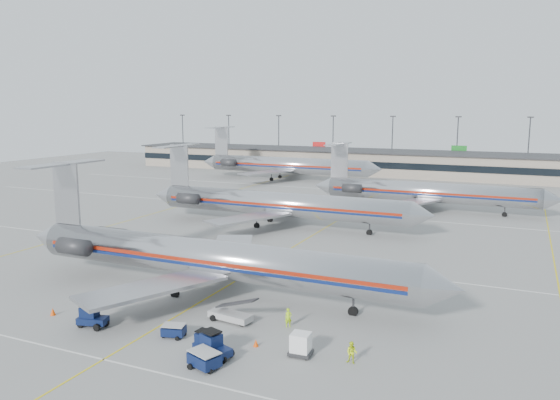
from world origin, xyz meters
The scene contains 19 objects.
ground centered at (0.00, 0.00, 0.00)m, with size 260.00×260.00×0.00m, color gray.
apron_markings centered at (0.00, 10.00, 0.01)m, with size 160.00×0.15×0.02m, color silver.
terminal centered at (0.00, 97.97, 3.16)m, with size 162.00×17.00×6.25m.
light_mast_row centered at (0.00, 112.00, 8.58)m, with size 163.60×0.40×15.28m.
jet_foreground centered at (-0.97, -2.84, 3.46)m, with size 45.53×26.81×11.92m.
jet_second_row centered at (-7.31, 26.94, 3.42)m, with size 45.01×26.50×11.78m.
jet_third_row centered at (10.86, 48.64, 3.29)m, with size 41.43×25.48×11.33m.
jet_back_row centered at (-27.42, 75.87, 3.75)m, with size 47.20×29.04×12.91m.
tug_left centered at (-4.93, -13.84, 0.86)m, with size 2.55×1.71×1.90m.
tug_center centered at (6.92, -14.59, 0.90)m, with size 2.68×1.94×1.96m.
tug_right centered at (6.06, -14.16, 0.77)m, with size 2.17×1.26×1.68m.
cart_inner centered at (2.26, -12.77, 0.52)m, with size 1.97×1.59×0.98m.
cart_outer centered at (7.14, -16.17, 0.64)m, with size 2.47×2.08×1.20m.
uld_container centered at (12.40, -11.78, 0.84)m, with size 1.66×1.41×1.67m.
belt_loader centered at (4.80, -8.25, 0.63)m, with size 4.52×1.83×2.34m.
ramp_worker_near centered at (9.56, -7.39, 0.77)m, with size 0.56×0.37×1.55m, color #AFE815.
ramp_worker_far centered at (16.06, -11.45, 0.78)m, with size 0.76×0.59×1.56m, color #D6F016.
cone_right centered at (8.81, -11.72, 0.27)m, with size 0.40×0.40×0.54m, color #E94707.
cone_left centered at (-9.75, -13.26, 0.32)m, with size 0.47×0.47×0.64m, color #E94707.
Camera 1 is at (25.94, -45.67, 17.40)m, focal length 35.00 mm.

